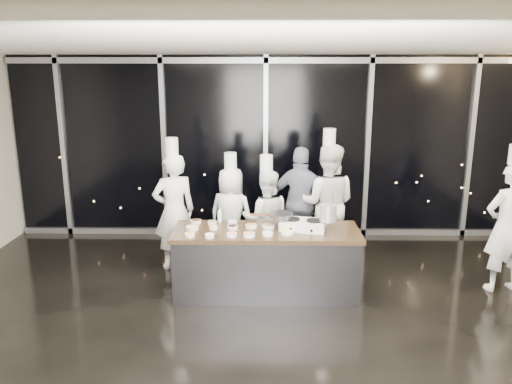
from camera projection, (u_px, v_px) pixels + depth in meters
ground at (266, 326)px, 5.91m from camera, size 9.00×9.00×0.00m
room_shell at (284, 137)px, 5.36m from camera, size 9.02×7.02×3.21m
window_wall at (266, 148)px, 8.85m from camera, size 8.90×0.11×3.20m
demo_counter at (266, 262)px, 6.67m from camera, size 2.46×0.86×0.90m
stove at (303, 225)px, 6.57m from camera, size 0.65×0.48×0.14m
frying_pan at (280, 215)px, 6.64m from camera, size 0.59×0.39×0.05m
stock_pot at (328, 213)px, 6.45m from camera, size 0.26×0.26×0.22m
prep_bowls at (234, 229)px, 6.53m from camera, size 1.41×0.72×0.05m
squeeze_bottle at (220, 215)px, 6.88m from camera, size 0.06×0.06×0.21m
chef_far_left at (174, 210)px, 7.48m from camera, size 0.76×0.64×1.99m
chef_left at (231, 214)px, 7.77m from camera, size 0.85×0.70×1.73m
chef_center at (266, 218)px, 7.54m from camera, size 0.74×0.59×1.73m
guest at (301, 203)px, 7.90m from camera, size 1.13×0.72×1.79m
chef_right at (327, 203)px, 7.73m from camera, size 1.03×0.87×2.09m
chef_side at (507, 226)px, 6.68m from camera, size 0.72×0.54×2.01m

